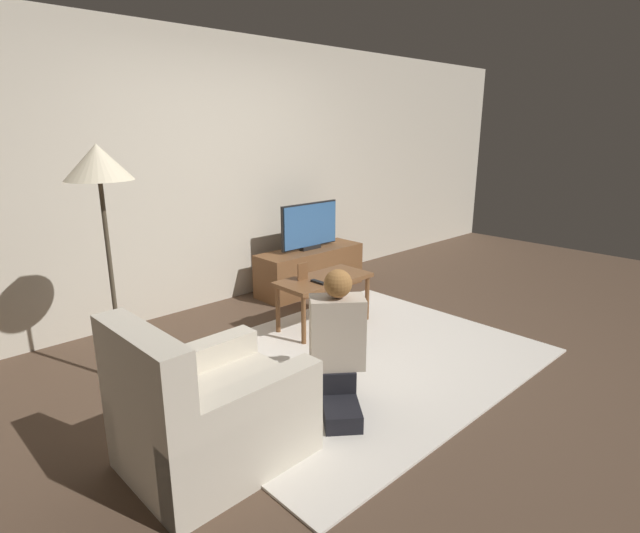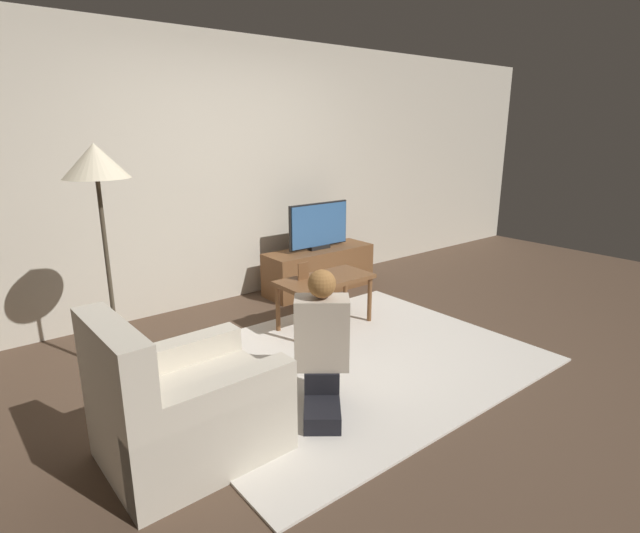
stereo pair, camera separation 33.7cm
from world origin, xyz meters
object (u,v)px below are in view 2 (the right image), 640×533
at_px(armchair, 185,411).
at_px(floor_lamp, 97,176).
at_px(coffee_table, 325,284).
at_px(tv, 319,226).
at_px(person_kneeling, 322,342).

bearing_deg(armchair, floor_lamp, -2.00).
bearing_deg(coffee_table, floor_lamp, 171.07).
bearing_deg(tv, floor_lamp, -165.62).
bearing_deg(person_kneeling, coffee_table, -91.96).
bearing_deg(coffee_table, armchair, -151.67).
distance_m(tv, floor_lamp, 2.52).
xyz_separation_m(floor_lamp, person_kneeling, (0.88, -1.26, -0.98)).
relative_size(tv, person_kneeling, 0.85).
bearing_deg(floor_lamp, tv, 14.38).
height_order(tv, person_kneeling, tv).
height_order(armchair, person_kneeling, person_kneeling).
bearing_deg(armchair, tv, -53.67).
bearing_deg(tv, person_kneeling, -128.14).
xyz_separation_m(tv, floor_lamp, (-2.35, -0.60, 0.71)).
xyz_separation_m(floor_lamp, armchair, (-0.02, -1.21, -1.15)).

